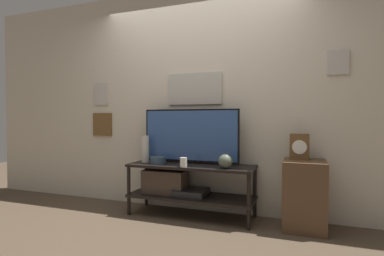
{
  "coord_description": "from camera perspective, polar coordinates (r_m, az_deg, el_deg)",
  "views": [
    {
      "loc": [
        1.17,
        -2.88,
        1.1
      ],
      "look_at": [
        0.01,
        0.28,
        1.0
      ],
      "focal_mm": 28.0,
      "sensor_mm": 36.0,
      "label": 1
    }
  ],
  "objects": [
    {
      "name": "vase_tall_ceramic",
      "position": [
        3.62,
        -8.9,
        -3.97
      ],
      "size": [
        0.09,
        0.09,
        0.32
      ],
      "color": "beige",
      "rests_on": "media_console"
    },
    {
      "name": "media_console",
      "position": [
        3.49,
        -2.2,
        -10.38
      ],
      "size": [
        1.43,
        0.47,
        0.59
      ],
      "color": "black",
      "rests_on": "ground_plane"
    },
    {
      "name": "vase_round_glass",
      "position": [
        3.15,
        6.39,
        -6.31
      ],
      "size": [
        0.15,
        0.15,
        0.15
      ],
      "color": "#4C5647",
      "rests_on": "media_console"
    },
    {
      "name": "mantel_clock",
      "position": [
        3.25,
        19.78,
        -3.36
      ],
      "size": [
        0.19,
        0.11,
        0.26
      ],
      "color": "brown",
      "rests_on": "side_table"
    },
    {
      "name": "side_table",
      "position": [
        3.26,
        20.62,
        -11.81
      ],
      "size": [
        0.41,
        0.43,
        0.69
      ],
      "color": "#513823",
      "rests_on": "ground_plane"
    },
    {
      "name": "wall_back",
      "position": [
        3.64,
        1.32,
        5.65
      ],
      "size": [
        6.4,
        0.08,
        2.7
      ],
      "color": "beige",
      "rests_on": "ground_plane"
    },
    {
      "name": "vase_wide_bowl",
      "position": [
        3.49,
        -6.48,
        -6.14
      ],
      "size": [
        0.18,
        0.18,
        0.08
      ],
      "color": "#2D4251",
      "rests_on": "media_console"
    },
    {
      "name": "candle_jar",
      "position": [
        3.23,
        -1.63,
        -6.54
      ],
      "size": [
        0.08,
        0.08,
        0.1
      ],
      "color": "silver",
      "rests_on": "media_console"
    },
    {
      "name": "television",
      "position": [
        3.48,
        -0.28,
        -1.43
      ],
      "size": [
        1.15,
        0.05,
        0.63
      ],
      "color": "black",
      "rests_on": "media_console"
    },
    {
      "name": "ground_plane",
      "position": [
        3.3,
        -1.94,
        -17.79
      ],
      "size": [
        12.0,
        12.0,
        0.0
      ],
      "primitive_type": "plane",
      "color": "#4C3D2D"
    }
  ]
}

